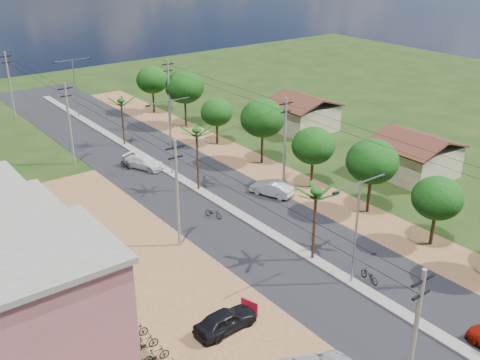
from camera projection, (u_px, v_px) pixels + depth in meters
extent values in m
plane|color=black|center=(351.00, 283.00, 40.19)|extent=(160.00, 160.00, 0.00)
cube|color=black|center=(228.00, 209.00, 51.17)|extent=(12.00, 110.00, 0.04)
cube|color=#605E56|center=(210.00, 197.00, 53.34)|extent=(1.00, 90.00, 0.18)
cube|color=brown|center=(109.00, 305.00, 37.78)|extent=(18.00, 46.00, 0.04)
cube|color=brown|center=(297.00, 186.00, 55.86)|extent=(5.00, 90.00, 0.03)
cube|color=#8C474C|center=(33.00, 355.00, 26.07)|extent=(8.00, 6.00, 10.00)
cube|color=#605E56|center=(16.00, 260.00, 24.01)|extent=(8.40, 6.40, 0.30)
cube|color=#0D1438|center=(123.00, 349.00, 29.25)|extent=(0.80, 5.40, 0.15)
cube|color=navy|center=(112.00, 297.00, 27.72)|extent=(0.12, 4.20, 1.20)
cube|color=#0D1438|center=(72.00, 287.00, 34.38)|extent=(0.80, 5.40, 0.15)
cube|color=black|center=(70.00, 313.00, 34.91)|extent=(0.10, 3.00, 2.40)
cube|color=navy|center=(61.00, 250.00, 33.10)|extent=(0.12, 4.20, 1.20)
cube|color=#0D1438|center=(34.00, 242.00, 39.51)|extent=(0.80, 5.40, 0.15)
cube|color=black|center=(33.00, 265.00, 40.03)|extent=(0.10, 3.00, 2.40)
cube|color=navy|center=(25.00, 216.00, 38.49)|extent=(0.12, 4.20, 1.20)
cube|color=tan|center=(413.00, 160.00, 57.88)|extent=(7.00, 7.00, 3.30)
cube|color=tan|center=(302.00, 117.00, 71.61)|extent=(7.00, 7.00, 3.30)
cylinder|color=black|center=(433.00, 223.00, 44.55)|extent=(0.28, 0.28, 3.85)
ellipsoid|color=black|center=(437.00, 198.00, 43.67)|extent=(4.00, 4.00, 3.40)
cylinder|color=black|center=(369.00, 189.00, 49.76)|extent=(0.28, 0.28, 4.55)
ellipsoid|color=black|center=(372.00, 161.00, 48.72)|extent=(4.60, 4.60, 3.91)
cylinder|color=black|center=(312.00, 168.00, 54.82)|extent=(0.28, 0.28, 4.06)
ellipsoid|color=black|center=(313.00, 146.00, 53.89)|extent=(4.20, 4.20, 3.57)
cylinder|color=black|center=(262.00, 142.00, 60.64)|extent=(0.28, 0.28, 4.76)
ellipsoid|color=black|center=(263.00, 118.00, 59.56)|extent=(4.80, 4.80, 4.08)
cylinder|color=black|center=(217.00, 129.00, 66.51)|extent=(0.28, 0.28, 3.64)
ellipsoid|color=black|center=(217.00, 112.00, 65.67)|extent=(3.80, 3.80, 3.23)
cylinder|color=black|center=(185.00, 108.00, 72.44)|extent=(0.28, 0.28, 4.90)
ellipsoid|color=black|center=(185.00, 87.00, 71.32)|extent=(5.00, 5.00, 4.25)
cylinder|color=black|center=(153.00, 97.00, 78.25)|extent=(0.28, 0.28, 4.34)
ellipsoid|color=black|center=(152.00, 80.00, 77.26)|extent=(4.40, 4.40, 3.74)
cylinder|color=black|center=(314.00, 227.00, 41.96)|extent=(0.22, 0.22, 5.80)
cylinder|color=black|center=(198.00, 161.00, 53.60)|extent=(0.22, 0.22, 6.20)
cylinder|color=black|center=(123.00, 124.00, 65.46)|extent=(0.22, 0.22, 5.50)
cylinder|color=gray|center=(356.00, 235.00, 38.59)|extent=(0.16, 0.16, 8.00)
cube|color=gray|center=(373.00, 178.00, 37.70)|extent=(2.40, 0.08, 0.08)
cube|color=gray|center=(348.00, 187.00, 36.37)|extent=(2.40, 0.08, 0.08)
cube|color=black|center=(383.00, 176.00, 38.34)|extent=(0.50, 0.18, 0.12)
cube|color=black|center=(336.00, 193.00, 35.81)|extent=(0.50, 0.18, 0.12)
cylinder|color=gray|center=(170.00, 138.00, 56.90)|extent=(0.16, 0.16, 8.00)
cube|color=gray|center=(179.00, 99.00, 56.00)|extent=(2.40, 0.08, 0.08)
cube|color=gray|center=(158.00, 103.00, 54.68)|extent=(2.40, 0.08, 0.08)
cube|color=black|center=(188.00, 98.00, 56.65)|extent=(0.50, 0.18, 0.12)
cube|color=black|center=(148.00, 106.00, 54.11)|extent=(0.50, 0.18, 0.12)
cylinder|color=gray|center=(75.00, 89.00, 75.21)|extent=(0.16, 0.16, 8.00)
cube|color=gray|center=(81.00, 59.00, 74.31)|extent=(2.40, 0.08, 0.08)
cube|color=gray|center=(63.00, 61.00, 72.99)|extent=(2.40, 0.08, 0.08)
cube|color=black|center=(89.00, 59.00, 74.96)|extent=(0.50, 0.18, 0.12)
cube|color=black|center=(55.00, 63.00, 72.42)|extent=(0.50, 0.18, 0.12)
cylinder|color=#605E56|center=(413.00, 348.00, 27.21)|extent=(0.24, 0.24, 9.00)
cube|color=black|center=(423.00, 280.00, 25.65)|extent=(1.60, 0.12, 0.12)
cube|color=black|center=(421.00, 295.00, 25.97)|extent=(1.20, 0.12, 0.12)
cylinder|color=#605E56|center=(177.00, 195.00, 43.32)|extent=(0.24, 0.24, 9.00)
cube|color=black|center=(175.00, 147.00, 41.76)|extent=(1.60, 0.12, 0.12)
cube|color=black|center=(176.00, 157.00, 42.08)|extent=(1.20, 0.12, 0.12)
cylinder|color=#605E56|center=(70.00, 125.00, 59.43)|extent=(0.24, 0.24, 9.00)
cube|color=black|center=(65.00, 88.00, 57.87)|extent=(1.60, 0.12, 0.12)
cube|color=black|center=(66.00, 96.00, 58.19)|extent=(1.20, 0.12, 0.12)
cylinder|color=#605E56|center=(10.00, 86.00, 74.81)|extent=(0.24, 0.24, 9.00)
cube|color=black|center=(5.00, 56.00, 73.25)|extent=(1.60, 0.12, 0.12)
cube|color=black|center=(6.00, 63.00, 73.57)|extent=(1.20, 0.12, 0.12)
cylinder|color=#605E56|center=(285.00, 143.00, 54.25)|extent=(0.24, 0.24, 9.00)
cube|color=black|center=(286.00, 104.00, 52.69)|extent=(1.60, 0.12, 0.12)
cube|color=black|center=(286.00, 112.00, 53.01)|extent=(1.20, 0.12, 0.12)
cylinder|color=#605E56|center=(169.00, 95.00, 70.36)|extent=(0.24, 0.24, 9.00)
cube|color=black|center=(168.00, 64.00, 68.80)|extent=(1.60, 0.12, 0.12)
cube|color=black|center=(168.00, 71.00, 69.12)|extent=(1.20, 0.12, 0.12)
imported|color=#AFB3B8|center=(272.00, 189.00, 53.55)|extent=(2.89, 4.47, 1.39)
imported|color=silver|center=(144.00, 162.00, 59.82)|extent=(3.54, 4.98, 1.34)
imported|color=black|center=(225.00, 321.00, 35.15)|extent=(4.34, 1.92, 1.45)
imported|color=black|center=(369.00, 276.00, 40.23)|extent=(0.83, 1.82, 0.92)
imported|color=black|center=(213.00, 213.00, 49.35)|extent=(1.19, 1.89, 0.94)
imported|color=black|center=(125.00, 164.00, 59.81)|extent=(0.67, 1.80, 1.06)
cube|color=#A70F25|center=(249.00, 307.00, 36.74)|extent=(0.48, 1.26, 1.08)
cylinder|color=black|center=(255.00, 315.00, 36.41)|extent=(0.04, 0.04, 0.54)
cylinder|color=black|center=(244.00, 306.00, 37.28)|extent=(0.04, 0.04, 0.54)
imported|color=black|center=(156.00, 355.00, 32.60)|extent=(1.70, 0.64, 1.00)
imported|color=black|center=(145.00, 343.00, 33.55)|extent=(1.70, 0.64, 1.00)
imported|color=black|center=(135.00, 332.00, 34.50)|extent=(1.70, 0.64, 1.00)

